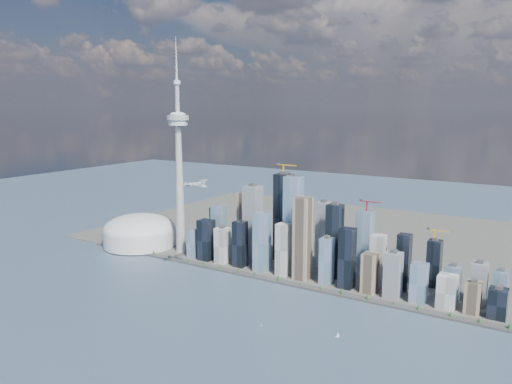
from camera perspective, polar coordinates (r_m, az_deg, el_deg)
The scene contains 10 objects.
ground at distance 945.12m, azimuth -6.73°, elevation -14.28°, with size 4000.00×4000.00×0.00m, color #384C63.
seawall at distance 1135.64m, azimuth 1.26°, elevation -9.88°, with size 1100.00×22.00×4.00m, color #383838.
land at distance 1523.61m, azimuth 9.93°, elevation -4.90°, with size 1400.00×900.00×3.00m, color #4C4C47.
shoreline_trees at distance 1133.37m, azimuth 1.26°, elevation -9.56°, with size 960.53×7.20×8.80m.
skyscraper_cluster at distance 1159.82m, azimuth 6.02°, elevation -5.72°, with size 736.00×142.00×243.36m.
needle_tower at distance 1301.91m, azimuth -8.79°, elevation 3.14°, with size 56.00×56.00×550.50m.
dome_stadium at distance 1424.19m, azimuth -13.15°, elevation -4.47°, with size 200.00×200.00×86.00m.
airplane at distance 1065.43m, azimuth -6.97°, elevation 0.85°, with size 71.47×63.46×17.45m.
sailboat_west at distance 912.78m, azimuth 0.59°, elevation -14.91°, with size 6.82×3.82×9.60m.
sailboat_east at distance 885.37m, azimuth 9.32°, elevation -15.86°, with size 7.05×3.58×9.83m.
Camera 1 is at (542.88, -670.91, 385.24)m, focal length 35.00 mm.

